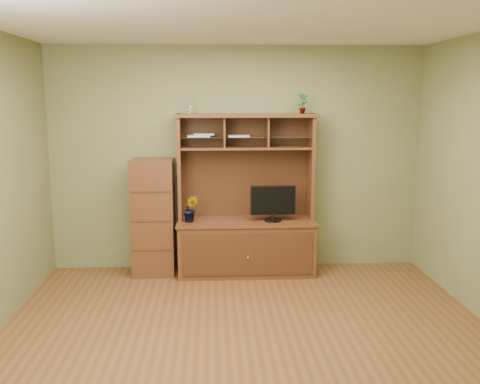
{
  "coord_description": "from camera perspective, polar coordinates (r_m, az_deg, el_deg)",
  "views": [
    {
      "loc": [
        -0.29,
        -4.47,
        2.09
      ],
      "look_at": [
        0.0,
        1.2,
        1.08
      ],
      "focal_mm": 40.0,
      "sensor_mm": 36.0,
      "label": 1
    }
  ],
  "objects": [
    {
      "name": "side_cabinet",
      "position": [
        6.42,
        -9.22,
        -2.66
      ],
      "size": [
        0.49,
        0.45,
        1.38
      ],
      "color": "#4C2415",
      "rests_on": "room"
    },
    {
      "name": "top_plant",
      "position": [
        6.36,
        6.66,
        9.41
      ],
      "size": [
        0.15,
        0.12,
        0.24
      ],
      "primitive_type": "imported",
      "rotation": [
        0.0,
        0.0,
        0.25
      ],
      "color": "#2B6121",
      "rests_on": "media_hutch"
    },
    {
      "name": "room",
      "position": [
        4.54,
        0.77,
        0.69
      ],
      "size": [
        4.54,
        4.04,
        2.74
      ],
      "color": "brown",
      "rests_on": "ground"
    },
    {
      "name": "magazines",
      "position": [
        6.29,
        -2.88,
        6.06
      ],
      "size": [
        0.73,
        0.21,
        0.04
      ],
      "color": "#B6B6BB",
      "rests_on": "media_hutch"
    },
    {
      "name": "reed_diffuser",
      "position": [
        6.28,
        -5.47,
        9.23
      ],
      "size": [
        0.05,
        0.05,
        0.26
      ],
      "color": "silver",
      "rests_on": "media_hutch"
    },
    {
      "name": "orchid_plant",
      "position": [
        6.25,
        -5.28,
        -1.8
      ],
      "size": [
        0.19,
        0.16,
        0.32
      ],
      "primitive_type": "imported",
      "rotation": [
        0.0,
        0.0,
        -0.13
      ],
      "color": "#386021",
      "rests_on": "media_hutch"
    },
    {
      "name": "monitor",
      "position": [
        6.27,
        3.54,
        -1.14
      ],
      "size": [
        0.53,
        0.2,
        0.42
      ],
      "rotation": [
        0.0,
        0.0,
        0.02
      ],
      "color": "black",
      "rests_on": "media_hutch"
    },
    {
      "name": "media_hutch",
      "position": [
        6.4,
        0.65,
        -4.09
      ],
      "size": [
        1.66,
        0.61,
        1.9
      ],
      "color": "#4C2415",
      "rests_on": "room"
    }
  ]
}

